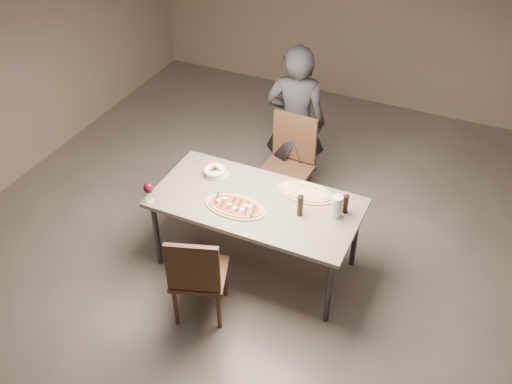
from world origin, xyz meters
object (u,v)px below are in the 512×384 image
at_px(chair_near, 197,274).
at_px(diner, 295,123).
at_px(dining_table, 256,206).
at_px(carafe, 336,207).
at_px(chair_far, 289,160).
at_px(ham_pizza, 306,192).
at_px(bread_basket, 215,171).
at_px(zucchini_pizza, 235,206).
at_px(pepper_mill_left, 300,205).

bearing_deg(chair_near, diner, 70.00).
distance_m(dining_table, diner, 1.21).
bearing_deg(carafe, chair_far, 131.63).
relative_size(ham_pizza, bread_basket, 2.62).
relative_size(zucchini_pizza, diner, 0.33).
height_order(carafe, chair_far, chair_far).
height_order(chair_far, diner, diner).
bearing_deg(dining_table, chair_near, -101.72).
distance_m(carafe, chair_near, 1.26).
bearing_deg(diner, pepper_mill_left, 98.05).
relative_size(zucchini_pizza, bread_basket, 2.71).
xyz_separation_m(bread_basket, pepper_mill_left, (0.91, -0.20, 0.06)).
distance_m(ham_pizza, bread_basket, 0.85).
relative_size(bread_basket, pepper_mill_left, 0.94).
distance_m(zucchini_pizza, diner, 1.36).
height_order(chair_near, diner, diner).
bearing_deg(diner, ham_pizza, 101.47).
xyz_separation_m(zucchini_pizza, carafe, (0.81, 0.25, 0.08)).
bearing_deg(zucchini_pizza, diner, 92.24).
height_order(dining_table, diner, diner).
bearing_deg(carafe, ham_pizza, 151.33).
bearing_deg(zucchini_pizza, chair_near, -90.42).
relative_size(pepper_mill_left, chair_near, 0.23).
bearing_deg(ham_pizza, diner, 135.75).
distance_m(chair_far, diner, 0.38).
relative_size(bread_basket, chair_near, 0.22).
bearing_deg(chair_far, chair_near, 89.35).
relative_size(bread_basket, chair_far, 0.20).
bearing_deg(pepper_mill_left, chair_near, -126.57).
bearing_deg(zucchini_pizza, pepper_mill_left, 17.81).
bearing_deg(dining_table, zucchini_pizza, -129.14).
height_order(zucchini_pizza, chair_far, chair_far).
xyz_separation_m(chair_near, chair_far, (0.10, 1.72, 0.05)).
bearing_deg(zucchini_pizza, bread_basket, 140.00).
bearing_deg(chair_near, bread_basket, 90.59).
bearing_deg(bread_basket, ham_pizza, 6.09).
xyz_separation_m(chair_near, diner, (0.05, 1.98, 0.32)).
height_order(zucchini_pizza, bread_basket, bread_basket).
height_order(pepper_mill_left, carafe, pepper_mill_left).
distance_m(ham_pizza, diner, 1.03).
relative_size(dining_table, carafe, 8.90).
height_order(ham_pizza, bread_basket, bread_basket).
distance_m(dining_table, chair_far, 0.95).
bearing_deg(pepper_mill_left, carafe, 21.34).
distance_m(ham_pizza, chair_far, 0.80).
height_order(ham_pizza, carafe, carafe).
xyz_separation_m(zucchini_pizza, bread_basket, (-0.37, 0.35, 0.03)).
xyz_separation_m(bread_basket, chair_near, (0.34, -0.97, -0.27)).
distance_m(bread_basket, chair_near, 1.06).
relative_size(chair_near, chair_far, 0.91).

